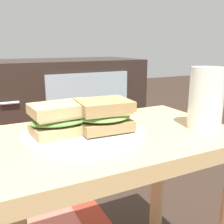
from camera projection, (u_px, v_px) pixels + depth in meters
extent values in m
cube|color=tan|center=(114.00, 140.00, 0.61)|extent=(0.56, 0.36, 0.04)
cylinder|color=tan|center=(5.00, 220.00, 0.68)|extent=(0.04, 0.04, 0.43)
cylinder|color=tan|center=(157.00, 178.00, 0.90)|extent=(0.04, 0.04, 0.43)
cube|color=black|center=(56.00, 111.00, 1.52)|extent=(0.96, 0.44, 0.58)
cube|color=#8C9EA8|center=(89.00, 115.00, 1.37)|extent=(0.44, 0.01, 0.44)
cylinder|color=silver|center=(10.00, 103.00, 1.17)|extent=(0.08, 0.01, 0.01)
cylinder|color=silver|center=(14.00, 149.00, 1.23)|extent=(0.08, 0.01, 0.01)
cylinder|color=silver|center=(84.00, 134.00, 0.58)|extent=(0.27, 0.27, 0.01)
cube|color=tan|center=(63.00, 128.00, 0.57)|extent=(0.14, 0.10, 0.02)
ellipsoid|color=#608C42|center=(63.00, 120.00, 0.57)|extent=(0.15, 0.10, 0.02)
cube|color=beige|center=(62.00, 115.00, 0.56)|extent=(0.13, 0.09, 0.01)
cube|color=tan|center=(62.00, 108.00, 0.56)|extent=(0.14, 0.09, 0.02)
cube|color=#9E7A4C|center=(105.00, 124.00, 0.59)|extent=(0.12, 0.10, 0.02)
ellipsoid|color=#729E4C|center=(105.00, 116.00, 0.58)|extent=(0.13, 0.11, 0.02)
cube|color=beige|center=(105.00, 111.00, 0.58)|extent=(0.11, 0.10, 0.01)
cube|color=#9E7A4C|center=(105.00, 105.00, 0.57)|extent=(0.12, 0.10, 0.02)
cylinder|color=silver|center=(206.00, 98.00, 0.62)|extent=(0.08, 0.08, 0.15)
cylinder|color=#B26014|center=(206.00, 104.00, 0.63)|extent=(0.07, 0.07, 0.11)
cylinder|color=white|center=(208.00, 77.00, 0.61)|extent=(0.07, 0.07, 0.01)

